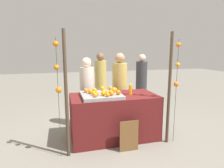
% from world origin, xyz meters
% --- Properties ---
extents(ground_plane, '(24.00, 24.00, 0.00)m').
position_xyz_m(ground_plane, '(0.00, 0.00, 0.00)').
color(ground_plane, gray).
extents(stall_counter, '(1.71, 0.88, 0.88)m').
position_xyz_m(stall_counter, '(0.00, 0.00, 0.44)').
color(stall_counter, '#5B1919').
rests_on(stall_counter, ground_plane).
extents(orange_tray, '(0.75, 0.73, 0.06)m').
position_xyz_m(orange_tray, '(-0.27, -0.05, 0.91)').
color(orange_tray, gray).
rests_on(orange_tray, stall_counter).
extents(orange_0, '(0.09, 0.09, 0.09)m').
position_xyz_m(orange_0, '(-0.26, -0.23, 0.99)').
color(orange_0, orange).
rests_on(orange_0, orange_tray).
extents(orange_1, '(0.08, 0.08, 0.08)m').
position_xyz_m(orange_1, '(-0.21, -0.33, 0.98)').
color(orange_1, orange).
rests_on(orange_1, orange_tray).
extents(orange_2, '(0.08, 0.08, 0.08)m').
position_xyz_m(orange_2, '(0.03, 0.13, 0.98)').
color(orange_2, orange).
rests_on(orange_2, orange_tray).
extents(orange_3, '(0.08, 0.08, 0.08)m').
position_xyz_m(orange_3, '(-0.39, -0.21, 0.99)').
color(orange_3, orange).
rests_on(orange_3, orange_tray).
extents(orange_4, '(0.09, 0.09, 0.09)m').
position_xyz_m(orange_4, '(-0.01, -0.01, 0.99)').
color(orange_4, orange).
rests_on(orange_4, orange_tray).
extents(orange_5, '(0.09, 0.09, 0.09)m').
position_xyz_m(orange_5, '(0.02, -0.22, 0.99)').
color(orange_5, orange).
rests_on(orange_5, orange_tray).
extents(orange_6, '(0.09, 0.09, 0.09)m').
position_xyz_m(orange_6, '(-0.37, 0.09, 0.99)').
color(orange_6, orange).
rests_on(orange_6, orange_tray).
extents(orange_7, '(0.09, 0.09, 0.09)m').
position_xyz_m(orange_7, '(-0.22, -0.07, 0.99)').
color(orange_7, orange).
rests_on(orange_7, orange_tray).
extents(orange_8, '(0.08, 0.08, 0.08)m').
position_xyz_m(orange_8, '(-0.18, -0.14, 0.98)').
color(orange_8, orange).
rests_on(orange_8, orange_tray).
extents(orange_9, '(0.08, 0.08, 0.08)m').
position_xyz_m(orange_9, '(-0.43, -0.29, 0.98)').
color(orange_9, orange).
rests_on(orange_9, orange_tray).
extents(orange_10, '(0.09, 0.09, 0.09)m').
position_xyz_m(orange_10, '(-0.54, 0.12, 0.99)').
color(orange_10, orange).
rests_on(orange_10, orange_tray).
extents(orange_11, '(0.08, 0.08, 0.08)m').
position_xyz_m(orange_11, '(-0.18, 0.25, 0.99)').
color(orange_11, orange).
rests_on(orange_11, orange_tray).
extents(orange_12, '(0.08, 0.08, 0.08)m').
position_xyz_m(orange_12, '(0.05, 0.06, 0.98)').
color(orange_12, orange).
rests_on(orange_12, orange_tray).
extents(orange_13, '(0.08, 0.08, 0.08)m').
position_xyz_m(orange_13, '(-0.11, -0.15, 0.99)').
color(orange_13, orange).
rests_on(orange_13, orange_tray).
extents(orange_14, '(0.08, 0.08, 0.08)m').
position_xyz_m(orange_14, '(-0.01, 0.27, 0.98)').
color(orange_14, orange).
rests_on(orange_14, orange_tray).
extents(orange_15, '(0.08, 0.08, 0.08)m').
position_xyz_m(orange_15, '(-0.43, -0.15, 0.99)').
color(orange_15, orange).
rests_on(orange_15, orange_tray).
extents(orange_16, '(0.09, 0.09, 0.09)m').
position_xyz_m(orange_16, '(-0.47, -0.01, 0.99)').
color(orange_16, orange).
rests_on(orange_16, orange_tray).
extents(orange_17, '(0.08, 0.08, 0.08)m').
position_xyz_m(orange_17, '(-0.12, -0.25, 0.98)').
color(orange_17, orange).
rests_on(orange_17, orange_tray).
extents(juice_bottle, '(0.07, 0.07, 0.21)m').
position_xyz_m(juice_bottle, '(0.34, -0.02, 0.99)').
color(juice_bottle, orange).
rests_on(juice_bottle, stall_counter).
extents(chalkboard_sign, '(0.34, 0.03, 0.57)m').
position_xyz_m(chalkboard_sign, '(0.11, -0.60, 0.27)').
color(chalkboard_sign, brown).
rests_on(chalkboard_sign, ground_plane).
extents(vendor_left, '(0.32, 0.32, 1.60)m').
position_xyz_m(vendor_left, '(-0.44, 0.72, 0.75)').
color(vendor_left, beige).
rests_on(vendor_left, ground_plane).
extents(vendor_right, '(0.34, 0.34, 1.70)m').
position_xyz_m(vendor_right, '(0.33, 0.69, 0.79)').
color(vendor_right, tan).
rests_on(vendor_right, ground_plane).
extents(crowd_person_0, '(0.33, 0.33, 1.65)m').
position_xyz_m(crowd_person_0, '(1.34, 1.72, 0.77)').
color(crowd_person_0, '#333338').
rests_on(crowd_person_0, ground_plane).
extents(crowd_person_1, '(0.34, 0.34, 1.69)m').
position_xyz_m(crowd_person_1, '(0.15, 2.01, 0.79)').
color(crowd_person_1, tan).
rests_on(crowd_person_1, ground_plane).
extents(canopy_post_left, '(0.06, 0.06, 2.09)m').
position_xyz_m(canopy_post_left, '(-0.93, -0.48, 1.05)').
color(canopy_post_left, '#473828').
rests_on(canopy_post_left, ground_plane).
extents(canopy_post_right, '(0.06, 0.06, 2.09)m').
position_xyz_m(canopy_post_right, '(0.93, -0.48, 1.05)').
color(canopy_post_right, '#473828').
rests_on(canopy_post_right, ground_plane).
extents(garland_strand_left, '(0.11, 0.10, 1.96)m').
position_xyz_m(garland_strand_left, '(-1.05, -0.47, 1.44)').
color(garland_strand_left, '#2D4C23').
rests_on(garland_strand_left, ground_plane).
extents(garland_strand_right, '(0.10, 0.10, 1.96)m').
position_xyz_m(garland_strand_right, '(1.07, -0.49, 1.43)').
color(garland_strand_right, '#2D4C23').
rests_on(garland_strand_right, ground_plane).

